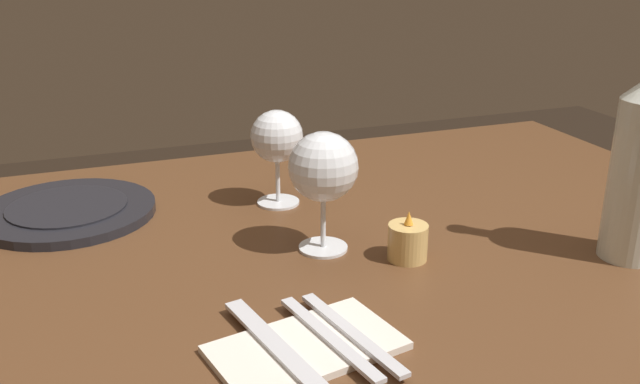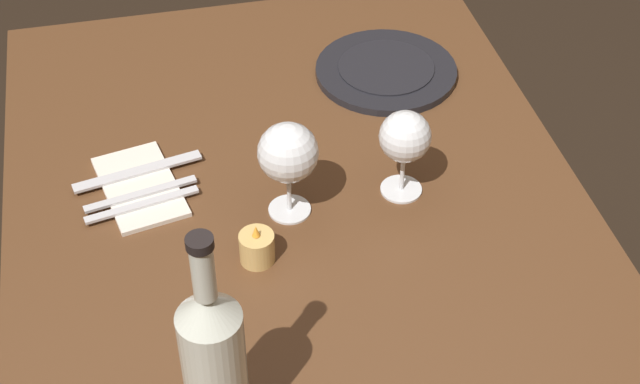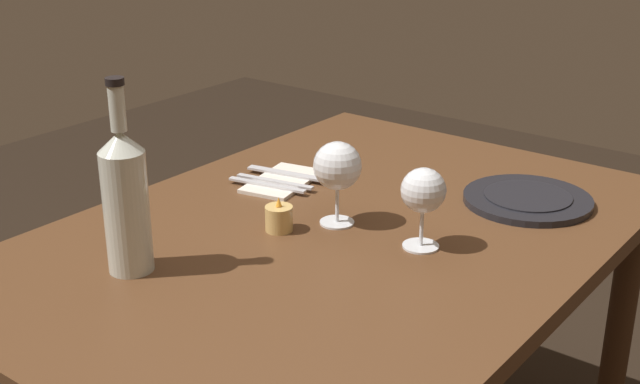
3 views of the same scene
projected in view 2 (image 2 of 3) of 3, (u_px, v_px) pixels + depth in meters
The scene contains 10 objects.
dining_table at pixel (304, 262), 1.52m from camera, with size 1.30×0.90×0.74m.
wine_glass_left at pixel (405, 138), 1.44m from camera, with size 0.08×0.08×0.15m.
wine_glass_right at pixel (288, 154), 1.40m from camera, with size 0.09×0.09×0.16m.
wine_bottle at pixel (214, 363), 1.10m from camera, with size 0.08×0.08×0.33m.
votive_candle at pixel (257, 248), 1.39m from camera, with size 0.05×0.05×0.07m.
dinner_plate at pixel (386, 71), 1.74m from camera, with size 0.26×0.26×0.02m.
folded_napkin at pixel (140, 187), 1.51m from camera, with size 0.21×0.15×0.01m.
fork_inner at pixel (141, 194), 1.49m from camera, with size 0.05×0.18×0.00m.
fork_outer at pixel (142, 205), 1.47m from camera, with size 0.05×0.18×0.00m.
table_knife at pixel (138, 171), 1.53m from camera, with size 0.06×0.21×0.00m.
Camera 2 is at (-1.03, 0.21, 1.75)m, focal length 53.72 mm.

